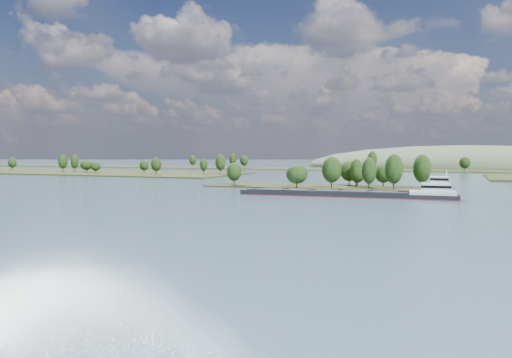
% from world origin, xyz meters
% --- Properties ---
extents(ground, '(1800.00, 1800.00, 0.00)m').
position_xyz_m(ground, '(0.00, 120.00, 0.00)').
color(ground, '#364F5E').
rests_on(ground, ground).
extents(tree_island, '(100.00, 31.66, 15.33)m').
position_xyz_m(tree_island, '(7.38, 178.73, 4.32)').
color(tree_island, '#252D14').
rests_on(tree_island, ground).
extents(left_bank, '(300.00, 80.00, 16.08)m').
position_xyz_m(left_bank, '(-229.36, 260.05, 0.95)').
color(left_bank, '#252D14').
rests_on(left_bank, ground).
extents(back_shoreline, '(900.00, 60.00, 16.58)m').
position_xyz_m(back_shoreline, '(6.88, 399.68, 0.71)').
color(back_shoreline, '#252D14').
rests_on(back_shoreline, ground).
extents(hill_west, '(320.00, 160.00, 44.00)m').
position_xyz_m(hill_west, '(60.00, 500.00, 0.00)').
color(hill_west, '#48583D').
rests_on(hill_west, ground).
extents(cargo_barge, '(74.99, 13.53, 10.09)m').
position_xyz_m(cargo_barge, '(23.63, 141.51, 1.27)').
color(cargo_barge, black).
rests_on(cargo_barge, ground).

